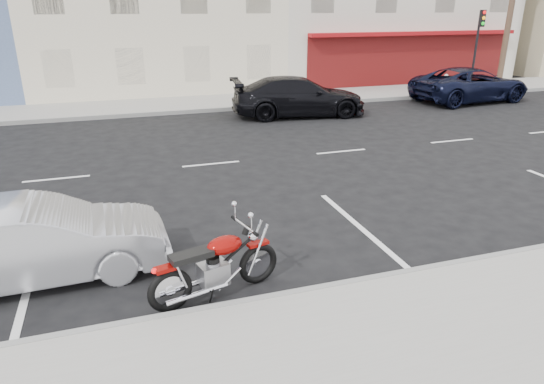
{
  "coord_description": "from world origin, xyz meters",
  "views": [
    {
      "loc": [
        -4.4,
        -12.79,
        4.12
      ],
      "look_at": [
        -1.71,
        -4.57,
        0.8
      ],
      "focal_mm": 32.0,
      "sensor_mm": 36.0,
      "label": 1
    }
  ],
  "objects_px": {
    "motorcycle": "(260,255)",
    "suv_far": "(470,85)",
    "traffic_light": "(478,39)",
    "fire_hydrant": "(446,81)",
    "car_far": "(299,96)",
    "sedan_silver": "(38,242)"
  },
  "relations": [
    {
      "from": "sedan_silver",
      "to": "car_far",
      "type": "distance_m",
      "value": 13.35
    },
    {
      "from": "motorcycle",
      "to": "traffic_light",
      "type": "bearing_deg",
      "value": 28.41
    },
    {
      "from": "fire_hydrant",
      "to": "sedan_silver",
      "type": "height_order",
      "value": "sedan_silver"
    },
    {
      "from": "sedan_silver",
      "to": "suv_far",
      "type": "bearing_deg",
      "value": -59.37
    },
    {
      "from": "fire_hydrant",
      "to": "suv_far",
      "type": "relative_size",
      "value": 0.13
    },
    {
      "from": "motorcycle",
      "to": "suv_far",
      "type": "xyz_separation_m",
      "value": [
        13.68,
        12.02,
        0.28
      ]
    },
    {
      "from": "car_far",
      "to": "suv_far",
      "type": "bearing_deg",
      "value": -79.61
    },
    {
      "from": "traffic_light",
      "to": "fire_hydrant",
      "type": "distance_m",
      "value": 2.53
    },
    {
      "from": "fire_hydrant",
      "to": "motorcycle",
      "type": "xyz_separation_m",
      "value": [
        -14.49,
        -14.84,
        -0.04
      ]
    },
    {
      "from": "traffic_light",
      "to": "car_far",
      "type": "xyz_separation_m",
      "value": [
        -10.88,
        -3.11,
        -1.79
      ]
    },
    {
      "from": "traffic_light",
      "to": "fire_hydrant",
      "type": "relative_size",
      "value": 5.28
    },
    {
      "from": "fire_hydrant",
      "to": "car_far",
      "type": "distance_m",
      "value": 9.94
    },
    {
      "from": "suv_far",
      "to": "car_far",
      "type": "height_order",
      "value": "car_far"
    },
    {
      "from": "motorcycle",
      "to": "sedan_silver",
      "type": "distance_m",
      "value": 3.49
    },
    {
      "from": "motorcycle",
      "to": "suv_far",
      "type": "distance_m",
      "value": 18.21
    },
    {
      "from": "traffic_light",
      "to": "car_far",
      "type": "distance_m",
      "value": 11.46
    },
    {
      "from": "fire_hydrant",
      "to": "suv_far",
      "type": "bearing_deg",
      "value": -105.92
    },
    {
      "from": "car_far",
      "to": "traffic_light",
      "type": "bearing_deg",
      "value": -66.7
    },
    {
      "from": "traffic_light",
      "to": "sedan_silver",
      "type": "bearing_deg",
      "value": -145.01
    },
    {
      "from": "suv_far",
      "to": "fire_hydrant",
      "type": "bearing_deg",
      "value": -20.92
    },
    {
      "from": "sedan_silver",
      "to": "car_far",
      "type": "height_order",
      "value": "car_far"
    },
    {
      "from": "suv_far",
      "to": "car_far",
      "type": "xyz_separation_m",
      "value": [
        -8.58,
        -0.45,
        0.0
      ]
    }
  ]
}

